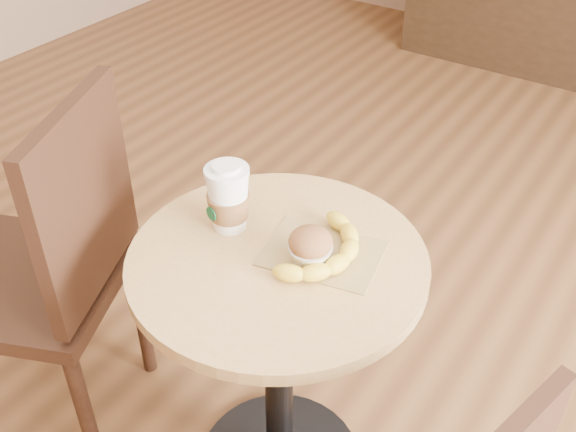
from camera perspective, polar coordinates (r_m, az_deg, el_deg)
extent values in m
cylinder|color=black|center=(1.68, -0.78, -13.27)|extent=(0.07, 0.07, 0.72)
cylinder|color=tan|center=(1.42, -0.90, -3.88)|extent=(0.64, 0.64, 0.03)
cube|color=black|center=(1.84, -20.99, -5.21)|extent=(0.58, 0.58, 0.04)
cylinder|color=black|center=(2.21, -21.59, -6.13)|extent=(0.04, 0.04, 0.50)
cylinder|color=black|center=(2.05, -12.39, -7.81)|extent=(0.04, 0.04, 0.50)
cylinder|color=black|center=(1.83, -16.75, -15.89)|extent=(0.04, 0.04, 0.50)
cube|color=black|center=(1.58, -16.89, 1.21)|extent=(0.20, 0.40, 0.47)
cube|color=olive|center=(1.42, 2.94, -3.16)|extent=(0.27, 0.22, 0.00)
cylinder|color=white|center=(1.41, -5.22, 3.79)|extent=(0.10, 0.10, 0.01)
cylinder|color=white|center=(1.41, -5.25, 4.17)|extent=(0.06, 0.06, 0.01)
cylinder|color=#064427|center=(1.44, -6.53, 0.16)|extent=(0.03, 0.01, 0.03)
ellipsoid|color=brown|center=(1.36, 1.92, -2.19)|extent=(0.09, 0.09, 0.06)
ellipsoid|color=#F5E6C4|center=(1.35, 1.93, -1.58)|extent=(0.03, 0.03, 0.02)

